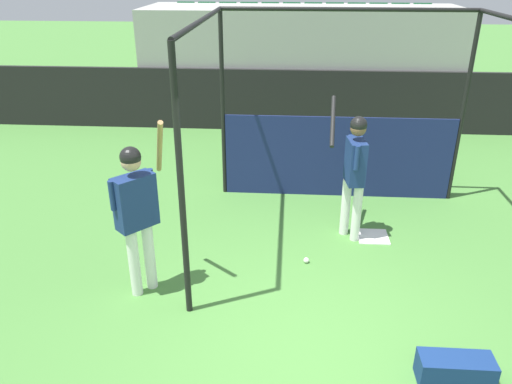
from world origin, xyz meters
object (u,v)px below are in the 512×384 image
object	(u,v)px
player_batter	(354,166)
player_waiting	(137,207)
baseball	(306,260)
equipment_bag	(455,370)

from	to	relation	value
player_batter	player_waiting	xyz separation A→B (m)	(-2.60, -1.50, 0.04)
player_waiting	baseball	xyz separation A→B (m)	(1.98, 0.74, -1.10)
player_waiting	player_batter	bearing A→B (deg)	-17.43
player_batter	baseball	bearing A→B (deg)	134.02
baseball	player_waiting	bearing A→B (deg)	-159.57
equipment_bag	baseball	size ratio (longest dim) A/B	9.46
player_waiting	equipment_bag	xyz separation A→B (m)	(3.34, -1.24, -1.00)
equipment_bag	baseball	distance (m)	2.40
baseball	equipment_bag	bearing A→B (deg)	-55.38
player_batter	player_waiting	bearing A→B (deg)	113.44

